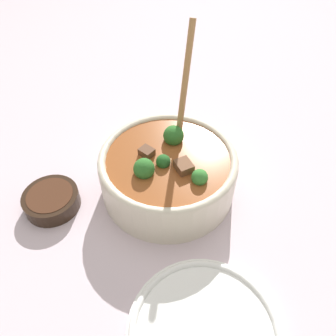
{
  "coord_description": "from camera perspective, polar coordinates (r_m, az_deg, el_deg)",
  "views": [
    {
      "loc": [
        -0.43,
        0.05,
        0.52
      ],
      "look_at": [
        0.0,
        0.0,
        0.06
      ],
      "focal_mm": 35.0,
      "sensor_mm": 36.0,
      "label": 1
    }
  ],
  "objects": [
    {
      "name": "ground_plane",
      "position": [
        0.68,
        0.0,
        -3.54
      ],
      "size": [
        4.0,
        4.0,
        0.0
      ],
      "primitive_type": "plane",
      "color": "silver"
    },
    {
      "name": "stew_bowl",
      "position": [
        0.64,
        0.01,
        -0.38
      ],
      "size": [
        0.27,
        0.26,
        0.29
      ],
      "color": "beige",
      "rests_on": "ground_plane"
    },
    {
      "name": "condiment_bowl",
      "position": [
        0.67,
        -19.65,
        -5.2
      ],
      "size": [
        0.11,
        0.11,
        0.03
      ],
      "color": "black",
      "rests_on": "ground_plane"
    },
    {
      "name": "empty_plate",
      "position": [
        0.53,
        6.44,
        -26.5
      ],
      "size": [
        0.23,
        0.23,
        0.02
      ],
      "color": "white",
      "rests_on": "ground_plane"
    }
  ]
}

